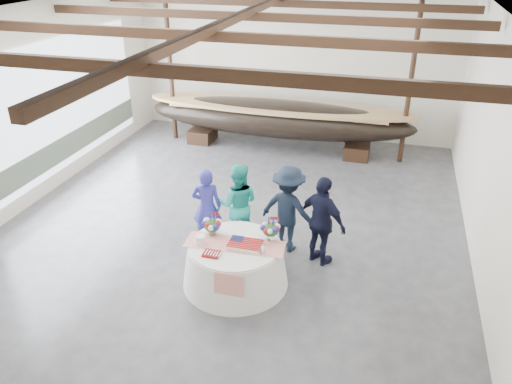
# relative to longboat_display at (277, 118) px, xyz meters

# --- Properties ---
(floor) EXTENTS (10.00, 12.00, 0.01)m
(floor) POSITION_rel_longboat_display_xyz_m (0.15, -4.57, -0.97)
(floor) COLOR #3D3D42
(floor) RESTS_ON ground
(wall_back) EXTENTS (10.00, 0.02, 4.50)m
(wall_back) POSITION_rel_longboat_display_xyz_m (0.15, 1.43, 1.28)
(wall_back) COLOR silver
(wall_back) RESTS_ON ground
(wall_front) EXTENTS (10.00, 0.02, 4.50)m
(wall_front) POSITION_rel_longboat_display_xyz_m (0.15, -10.57, 1.28)
(wall_front) COLOR silver
(wall_front) RESTS_ON ground
(wall_left) EXTENTS (0.02, 12.00, 4.50)m
(wall_left) POSITION_rel_longboat_display_xyz_m (-4.85, -4.57, 1.28)
(wall_left) COLOR silver
(wall_left) RESTS_ON ground
(wall_right) EXTENTS (0.02, 12.00, 4.50)m
(wall_right) POSITION_rel_longboat_display_xyz_m (5.15, -4.57, 1.28)
(wall_right) COLOR silver
(wall_right) RESTS_ON ground
(ceiling) EXTENTS (10.00, 12.00, 0.01)m
(ceiling) POSITION_rel_longboat_display_xyz_m (0.15, -4.57, 3.53)
(ceiling) COLOR white
(ceiling) RESTS_ON wall_back
(pavilion_structure) EXTENTS (9.80, 11.76, 4.50)m
(pavilion_structure) POSITION_rel_longboat_display_xyz_m (0.15, -3.78, 3.04)
(pavilion_structure) COLOR black
(pavilion_structure) RESTS_ON ground
(open_bay) EXTENTS (0.03, 7.00, 3.20)m
(open_bay) POSITION_rel_longboat_display_xyz_m (-4.80, -3.57, 0.86)
(open_bay) COLOR silver
(open_bay) RESTS_ON ground
(longboat_display) EXTENTS (8.07, 1.61, 1.51)m
(longboat_display) POSITION_rel_longboat_display_xyz_m (0.00, 0.00, 0.00)
(longboat_display) COLOR black
(longboat_display) RESTS_ON ground
(banquet_table) EXTENTS (1.95, 1.95, 0.84)m
(banquet_table) POSITION_rel_longboat_display_xyz_m (0.84, -6.69, -0.55)
(banquet_table) COLOR white
(banquet_table) RESTS_ON ground
(tabletop_items) EXTENTS (1.84, 1.03, 0.40)m
(tabletop_items) POSITION_rel_longboat_display_xyz_m (0.83, -6.51, 0.02)
(tabletop_items) COLOR red
(tabletop_items) RESTS_ON banquet_table
(guest_woman_blue) EXTENTS (0.69, 0.54, 1.67)m
(guest_woman_blue) POSITION_rel_longboat_display_xyz_m (-0.15, -5.50, -0.13)
(guest_woman_blue) COLOR navy
(guest_woman_blue) RESTS_ON ground
(guest_woman_teal) EXTENTS (0.97, 0.81, 1.77)m
(guest_woman_teal) POSITION_rel_longboat_display_xyz_m (0.47, -5.31, -0.08)
(guest_woman_teal) COLOR teal
(guest_woman_teal) RESTS_ON ground
(guest_man_left) EXTENTS (1.32, 0.96, 1.84)m
(guest_man_left) POSITION_rel_longboat_display_xyz_m (1.51, -5.29, -0.05)
(guest_man_left) COLOR black
(guest_man_left) RESTS_ON ground
(guest_man_right) EXTENTS (1.16, 0.94, 1.84)m
(guest_man_right) POSITION_rel_longboat_display_xyz_m (2.24, -5.60, -0.04)
(guest_man_right) COLOR black
(guest_man_right) RESTS_ON ground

